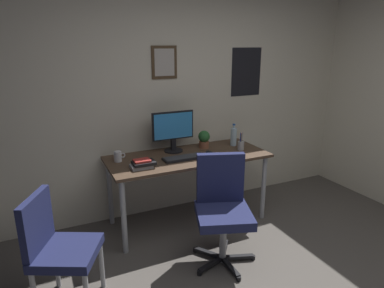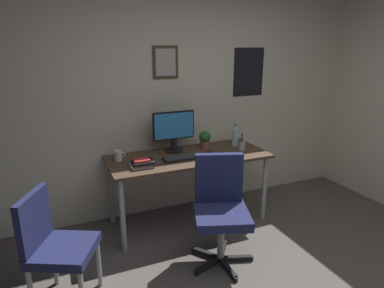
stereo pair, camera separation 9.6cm
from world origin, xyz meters
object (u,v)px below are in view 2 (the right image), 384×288
Objects in this scene: side_chair at (54,242)px; keyboard at (184,158)px; office_chair at (220,204)px; water_bottle at (235,137)px; monitor at (174,130)px; coffee_mug_near at (118,156)px; book_stack_left at (142,163)px; computer_mouse at (210,153)px; potted_plant at (205,139)px; pen_cup at (242,145)px.

side_chair is 1.45m from keyboard.
office_chair is 3.76× the size of water_bottle.
monitor reaches higher than coffee_mug_near.
book_stack_left is (-0.45, -0.35, -0.20)m from monitor.
side_chair is 7.95× the size of computer_mouse.
potted_plant is (0.36, -0.02, -0.13)m from monitor.
monitor reaches higher than book_stack_left.
book_stack_left is at bearing -167.17° from water_bottle.
side_chair is at bearing -144.77° from book_stack_left.
side_chair is 2.03× the size of keyboard.
side_chair is 1.12m from coffee_mug_near.
monitor reaches higher than water_bottle.
pen_cup is (1.30, -0.19, 0.00)m from coffee_mug_near.
book_stack_left is (-0.75, -0.09, 0.02)m from computer_mouse.
coffee_mug_near is 0.98m from potted_plant.
monitor is at bearing 158.85° from pen_cup.
coffee_mug_near reaches higher than keyboard.
book_stack_left is at bearing -171.52° from keyboard.
potted_plant is (0.36, 0.26, 0.09)m from keyboard.
side_chair is at bearing -156.90° from water_bottle.
office_chair is 0.83m from book_stack_left.
monitor is 0.38m from potted_plant.
computer_mouse is (0.30, 0.02, 0.01)m from keyboard.
monitor is 2.30× the size of pen_cup.
potted_plant is (1.63, 0.90, 0.36)m from side_chair.
monitor is 1.07× the size of keyboard.
pen_cup reaches higher than office_chair.
keyboard is at bearing -175.34° from computer_mouse.
potted_plant is at bearing 35.96° from keyboard.
pen_cup reaches higher than coffee_mug_near.
monitor reaches higher than pen_cup.
potted_plant is 0.85× the size of book_stack_left.
office_chair is 8.40× the size of coffee_mug_near.
monitor is at bearing 37.77° from book_stack_left.
monitor is 0.76m from pen_cup.
office_chair is 1.09m from water_bottle.
potted_plant reaches higher than coffee_mug_near.
water_bottle is at bearing -10.21° from potted_plant.
potted_plant is (0.06, 0.23, 0.09)m from computer_mouse.
potted_plant is 0.98× the size of pen_cup.
computer_mouse is at bearing 4.66° from keyboard.
side_chair is 4.49× the size of potted_plant.
book_stack_left is at bearing -173.03° from computer_mouse.
computer_mouse is 0.44× the size of water_bottle.
coffee_mug_near is (-0.62, 0.21, 0.04)m from keyboard.
pen_cup is (0.60, 0.65, 0.28)m from office_chair.
water_bottle is at bearing 84.96° from pen_cup.
monitor is 1.82× the size of water_bottle.
monitor is 0.61m from book_stack_left.
coffee_mug_near is 0.32m from book_stack_left.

